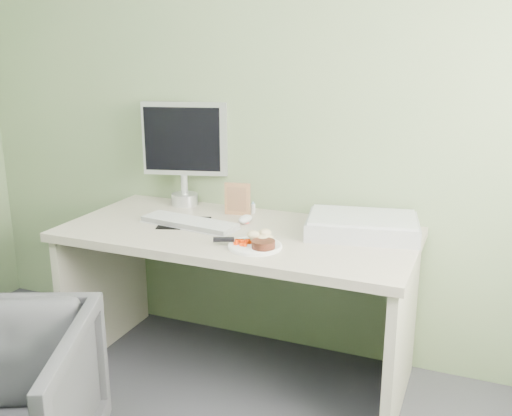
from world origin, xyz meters
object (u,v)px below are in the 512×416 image
at_px(plate, 255,246).
at_px(scanner, 362,227).
at_px(desk, 238,268).
at_px(monitor, 185,148).

distance_m(plate, scanner, 0.50).
bearing_deg(desk, monitor, 144.20).
relative_size(scanner, monitor, 0.90).
xyz_separation_m(desk, monitor, (-0.44, 0.31, 0.48)).
bearing_deg(monitor, plate, -54.69).
xyz_separation_m(plate, scanner, (0.37, 0.34, 0.03)).
xyz_separation_m(scanner, monitor, (-0.97, 0.16, 0.26)).
xyz_separation_m(desk, scanner, (0.54, 0.15, 0.22)).
distance_m(desk, scanner, 0.60).
relative_size(desk, monitor, 2.99).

